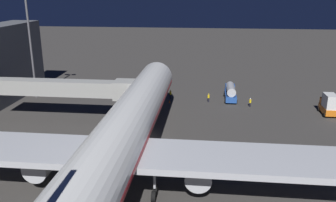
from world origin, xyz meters
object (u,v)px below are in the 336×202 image
Objects in this scene: traffic_cone_nose_port at (170,101)px; traffic_cone_nose_starboard at (147,101)px; ground_crew_marshaller_fwd at (250,102)px; airliner_at_gate at (119,141)px; ops_van at (329,104)px; ground_crew_near_nose_gear at (170,94)px; apron_floodlight_mast at (30,41)px; jet_bridge at (74,88)px; fuel_tanker at (231,92)px; ground_crew_under_port_wing at (209,97)px.

traffic_cone_nose_port and traffic_cone_nose_starboard have the same top height.
traffic_cone_nose_port is at bearing -3.13° from ground_crew_marshaller_fwd.
ops_van is (-30.79, -27.40, -3.48)m from airliner_at_gate.
apron_floodlight_mast is at bearing 3.99° from ground_crew_near_nose_gear.
jet_bridge is 13.85× the size of ground_crew_marshaller_fwd.
ops_van is 28.88m from traffic_cone_nose_port.
apron_floodlight_mast reaches higher than ground_crew_marshaller_fwd.
apron_floodlight_mast reaches higher than traffic_cone_nose_port.
apron_floodlight_mast is (25.50, -31.95, 6.21)m from airliner_at_gate.
airliner_at_gate is 9.56× the size of fuel_tanker.
fuel_tanker is (-26.81, -14.53, -3.86)m from jet_bridge.
traffic_cone_nose_starboard is at bearing 12.04° from fuel_tanker.
ground_crew_under_port_wing is at bearing -13.38° from ops_van.
ground_crew_marshaller_fwd is (-43.07, 1.65, -10.66)m from apron_floodlight_mast.
airliner_at_gate reaches higher than ground_crew_marshaller_fwd.
ground_crew_under_port_wing is (7.82, -2.11, 0.02)m from ground_crew_marshaller_fwd.
ops_van reaches higher than ground_crew_marshaller_fwd.
apron_floodlight_mast reaches higher than traffic_cone_nose_starboard.
ground_crew_near_nose_gear reaches higher than ground_crew_under_port_wing.
ground_crew_marshaller_fwd is (-30.28, -10.22, -4.56)m from jet_bridge.
ground_crew_near_nose_gear is at bearing -10.81° from ground_crew_under_port_wing.
airliner_at_gate is 34.21m from ground_crew_near_nose_gear.
airliner_at_gate is 36.52× the size of ground_crew_under_port_wing.
jet_bridge is 12.99× the size of ground_crew_near_nose_gear.
jet_bridge reaches higher than traffic_cone_nose_port.
jet_bridge is at bearing 28.46° from fuel_tanker.
fuel_tanker reaches higher than ground_crew_near_nose_gear.
jet_bridge is 5.21× the size of ops_van.
fuel_tanker is 4.92m from ground_crew_under_port_wing.
apron_floodlight_mast reaches higher than ground_crew_under_port_wing.
fuel_tanker is at bearing -167.96° from traffic_cone_nose_starboard.
ops_van is at bearing 167.30° from ground_crew_near_nose_gear.
traffic_cone_nose_starboard is at bearing -133.56° from jet_bridge.
airliner_at_gate is 35.30m from ground_crew_marshaller_fwd.
apron_floodlight_mast is 11.75× the size of ground_crew_marshaller_fwd.
apron_floodlight_mast is at bearing -1.69° from traffic_cone_nose_port.
apron_floodlight_mast is 36.83× the size of traffic_cone_nose_port.
traffic_cone_nose_port is (7.55, 1.27, -0.70)m from ground_crew_under_port_wing.
jet_bridge is 43.43× the size of traffic_cone_nose_port.
airliner_at_gate is 35.02× the size of ground_crew_near_nose_gear.
ground_crew_near_nose_gear reaches higher than traffic_cone_nose_port.
ground_crew_under_port_wing is 3.21× the size of traffic_cone_nose_starboard.
traffic_cone_nose_port is 4.40m from traffic_cone_nose_starboard.
ground_crew_marshaller_fwd is 3.14× the size of traffic_cone_nose_port.
ground_crew_near_nose_gear is at bearing -147.39° from traffic_cone_nose_starboard.
ground_crew_marshaller_fwd is at bearing 128.80° from fuel_tanker.
ops_van reaches higher than ground_crew_near_nose_gear.
ground_crew_marshaller_fwd is (-15.49, 3.58, -0.07)m from ground_crew_near_nose_gear.
ground_crew_under_port_wing is (4.35, 2.21, -0.67)m from fuel_tanker.
ground_crew_under_port_wing reaches higher than traffic_cone_nose_port.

